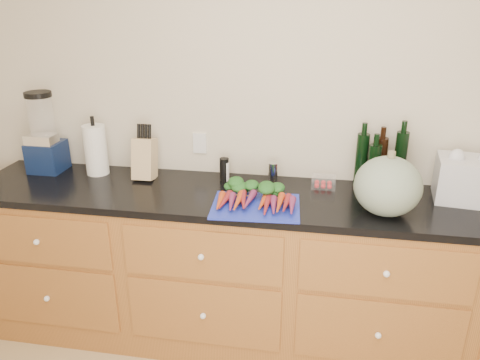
% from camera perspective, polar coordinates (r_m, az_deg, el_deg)
% --- Properties ---
extents(wall_back, '(4.10, 0.05, 2.60)m').
position_cam_1_polar(wall_back, '(2.70, 7.67, 7.67)').
color(wall_back, beige).
rests_on(wall_back, ground).
extents(cabinets, '(3.60, 0.64, 0.90)m').
position_cam_1_polar(cabinets, '(2.73, 6.46, -11.58)').
color(cabinets, brown).
rests_on(cabinets, ground).
extents(countertop, '(3.64, 0.62, 0.04)m').
position_cam_1_polar(countertop, '(2.51, 6.91, -2.55)').
color(countertop, black).
rests_on(countertop, cabinets).
extents(cutting_board, '(0.46, 0.36, 0.01)m').
position_cam_1_polar(cutting_board, '(2.37, 1.93, -3.23)').
color(cutting_board, '#1C2CB0').
rests_on(cutting_board, countertop).
extents(carrots, '(0.40, 0.30, 0.06)m').
position_cam_1_polar(carrots, '(2.39, 2.07, -2.20)').
color(carrots, '#C24116').
rests_on(carrots, cutting_board).
extents(squash, '(0.32, 0.32, 0.29)m').
position_cam_1_polar(squash, '(2.36, 17.56, -0.72)').
color(squash, slate).
rests_on(squash, countertop).
extents(blender_appliance, '(0.19, 0.19, 0.48)m').
position_cam_1_polar(blender_appliance, '(3.03, -22.76, 4.82)').
color(blender_appliance, '#0E1D43').
rests_on(blender_appliance, countertop).
extents(paper_towel, '(0.13, 0.13, 0.30)m').
position_cam_1_polar(paper_towel, '(2.90, -17.18, 3.53)').
color(paper_towel, white).
rests_on(paper_towel, countertop).
extents(knife_block, '(0.12, 0.12, 0.24)m').
position_cam_1_polar(knife_block, '(2.77, -11.54, 2.57)').
color(knife_block, tan).
rests_on(knife_block, countertop).
extents(grinder_salt, '(0.05, 0.05, 0.11)m').
position_cam_1_polar(grinder_salt, '(2.70, -1.83, 1.08)').
color(grinder_salt, white).
rests_on(grinder_salt, countertop).
extents(grinder_pepper, '(0.05, 0.05, 0.13)m').
position_cam_1_polar(grinder_pepper, '(2.69, -1.93, 1.30)').
color(grinder_pepper, black).
rests_on(grinder_pepper, countertop).
extents(canister_chrome, '(0.05, 0.05, 0.12)m').
position_cam_1_polar(canister_chrome, '(2.66, 4.05, 0.84)').
color(canister_chrome, silver).
rests_on(canister_chrome, countertop).
extents(tomato_box, '(0.13, 0.10, 0.06)m').
position_cam_1_polar(tomato_box, '(2.65, 10.13, -0.24)').
color(tomato_box, white).
rests_on(tomato_box, countertop).
extents(bottles, '(0.27, 0.14, 0.32)m').
position_cam_1_polar(bottles, '(2.67, 16.59, 2.01)').
color(bottles, black).
rests_on(bottles, countertop).
extents(grocery_bag, '(0.34, 0.28, 0.23)m').
position_cam_1_polar(grocery_bag, '(2.69, 25.98, 0.03)').
color(grocery_bag, silver).
rests_on(grocery_bag, countertop).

